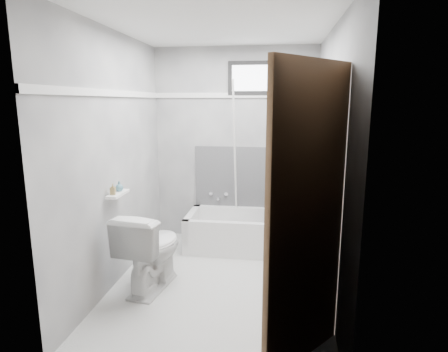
% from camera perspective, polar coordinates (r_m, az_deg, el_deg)
% --- Properties ---
extents(floor, '(2.60, 2.60, 0.00)m').
position_cam_1_polar(floor, '(3.81, -0.76, -15.98)').
color(floor, white).
rests_on(floor, ground).
extents(ceiling, '(2.60, 2.60, 0.00)m').
position_cam_1_polar(ceiling, '(3.45, -0.88, 22.24)').
color(ceiling, silver).
rests_on(ceiling, floor).
extents(wall_back, '(2.00, 0.02, 2.40)m').
position_cam_1_polar(wall_back, '(4.71, 1.62, 4.64)').
color(wall_back, slate).
rests_on(wall_back, floor).
extents(wall_front, '(2.00, 0.02, 2.40)m').
position_cam_1_polar(wall_front, '(2.18, -6.07, -3.26)').
color(wall_front, slate).
rests_on(wall_front, floor).
extents(wall_left, '(0.02, 2.60, 2.40)m').
position_cam_1_polar(wall_left, '(3.71, -16.26, 2.40)').
color(wall_left, slate).
rests_on(wall_left, floor).
extents(wall_right, '(0.02, 2.60, 2.40)m').
position_cam_1_polar(wall_right, '(3.42, 15.97, 1.69)').
color(wall_right, slate).
rests_on(wall_right, floor).
extents(bathtub, '(1.50, 0.70, 0.42)m').
position_cam_1_polar(bathtub, '(4.55, 3.93, -8.44)').
color(bathtub, white).
rests_on(bathtub, floor).
extents(office_chair, '(0.61, 0.61, 0.92)m').
position_cam_1_polar(office_chair, '(4.48, 9.81, -3.93)').
color(office_chair, '#5C5C60').
rests_on(office_chair, bathtub).
extents(toilet, '(0.55, 0.83, 0.75)m').
position_cam_1_polar(toilet, '(3.65, -11.02, -10.95)').
color(toilet, white).
rests_on(toilet, floor).
extents(door, '(0.78, 0.78, 2.00)m').
position_cam_1_polar(door, '(2.24, 19.58, -8.79)').
color(door, brown).
rests_on(door, floor).
extents(window, '(0.66, 0.04, 0.40)m').
position_cam_1_polar(window, '(4.65, 4.82, 14.65)').
color(window, black).
rests_on(window, wall_back).
extents(backerboard, '(1.50, 0.02, 0.78)m').
position_cam_1_polar(backerboard, '(4.74, 4.58, -0.25)').
color(backerboard, '#4C4C4F').
rests_on(backerboard, wall_back).
extents(trim_back, '(2.00, 0.02, 0.06)m').
position_cam_1_polar(trim_back, '(4.66, 1.64, 12.21)').
color(trim_back, white).
rests_on(trim_back, wall_back).
extents(trim_left, '(0.02, 2.60, 0.06)m').
position_cam_1_polar(trim_left, '(3.67, -16.61, 12.00)').
color(trim_left, white).
rests_on(trim_left, wall_left).
extents(pole, '(0.02, 0.54, 1.89)m').
position_cam_1_polar(pole, '(4.49, 1.69, 2.37)').
color(pole, white).
rests_on(pole, bathtub).
extents(shelf, '(0.10, 0.32, 0.02)m').
position_cam_1_polar(shelf, '(3.62, -15.86, -2.64)').
color(shelf, white).
rests_on(shelf, wall_left).
extents(soap_bottle_a, '(0.05, 0.05, 0.10)m').
position_cam_1_polar(soap_bottle_a, '(3.54, -16.59, -1.91)').
color(soap_bottle_a, olive).
rests_on(soap_bottle_a, shelf).
extents(soap_bottle_b, '(0.10, 0.10, 0.10)m').
position_cam_1_polar(soap_bottle_b, '(3.67, -15.68, -1.51)').
color(soap_bottle_b, teal).
rests_on(soap_bottle_b, shelf).
extents(faucet, '(0.26, 0.10, 0.16)m').
position_cam_1_polar(faucet, '(4.82, -0.83, -3.06)').
color(faucet, silver).
rests_on(faucet, wall_back).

